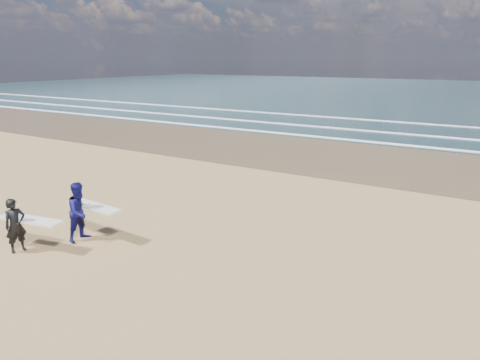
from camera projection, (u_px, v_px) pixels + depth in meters
The scene contains 2 objects.
surfer_near at pixel (18, 225), 13.13m from camera, with size 2.26×1.15×1.72m.
surfer_far at pixel (81, 211), 13.96m from camera, with size 2.23×1.18×1.97m.
Camera 1 is at (11.25, -7.71, 5.81)m, focal length 32.00 mm.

